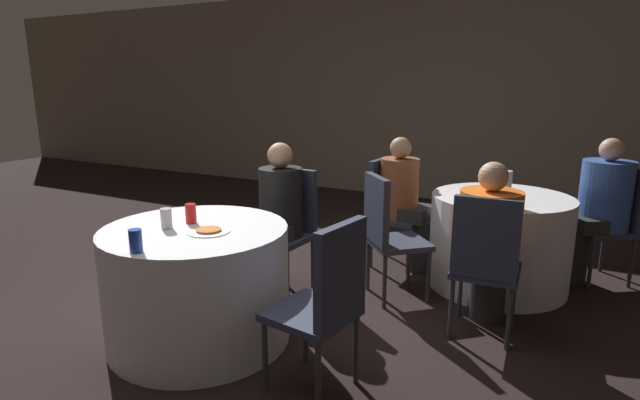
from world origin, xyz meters
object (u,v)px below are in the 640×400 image
soda_can_silver (166,218)px  bottle_far (505,188)px  chair_far_northeast (614,215)px  person_orange_shirt (489,244)px  person_blue_shirt (597,209)px  pizza_plate_near (209,231)px  chair_far_south (485,257)px  chair_far_west (388,203)px  person_black_shirt (276,221)px  table_near (198,284)px  soda_can_blue (136,241)px  chair_near_north (289,219)px  person_floral_shirt (406,203)px  soda_can_red (191,214)px  chair_near_east (327,296)px  chair_far_southwest (387,228)px  table_far (499,241)px

soda_can_silver → bottle_far: 2.28m
chair_far_northeast → person_orange_shirt: (-0.75, -1.31, 0.03)m
person_blue_shirt → pizza_plate_near: size_ratio=4.66×
chair_far_south → chair_far_west: size_ratio=1.00×
person_blue_shirt → bottle_far: size_ratio=4.66×
chair_far_south → person_black_shirt: person_black_shirt is taller
table_near → soda_can_blue: soda_can_blue is taller
person_black_shirt → pizza_plate_near: person_black_shirt is taller
person_orange_shirt → chair_near_north: bearing=176.8°
chair_far_west → person_floral_shirt: (0.17, -0.01, 0.02)m
bottle_far → soda_can_silver: bearing=-138.3°
soda_can_red → bottle_far: bearing=39.6°
pizza_plate_near → chair_near_east: bearing=-8.4°
pizza_plate_near → soda_can_red: size_ratio=2.04×
soda_can_red → table_near: bearing=-39.0°
bottle_far → chair_far_southwest: bearing=-156.5°
chair_near_north → person_floral_shirt: 1.07m
chair_near_east → person_floral_shirt: (-0.22, 1.95, 0.02)m
chair_far_southwest → person_orange_shirt: (0.74, -0.15, 0.03)m
chair_far_south → soda_can_silver: (-1.70, -0.88, 0.24)m
person_orange_shirt → soda_can_red: (-1.64, -0.89, 0.21)m
chair_far_southwest → person_orange_shirt: 0.75m
table_near → soda_can_red: size_ratio=9.15×
soda_can_blue → bottle_far: (1.53, 1.91, 0.06)m
chair_far_west → chair_far_northeast: (1.73, 0.46, 0.00)m
table_near → soda_can_silver: (-0.14, -0.08, 0.42)m
person_floral_shirt → soda_can_silver: bearing=-20.7°
person_black_shirt → chair_far_northeast: bearing=-142.5°
person_floral_shirt → chair_far_northeast: bearing=111.1°
person_blue_shirt → soda_can_red: bearing=99.2°
chair_near_north → table_far: bearing=-147.7°
table_far → pizza_plate_near: pizza_plate_near is taller
pizza_plate_near → person_floral_shirt: bearing=71.5°
bottle_far → table_near: bearing=-137.5°
chair_far_northeast → bottle_far: 1.16m
person_black_shirt → soda_can_silver: bearing=81.7°
chair_far_northeast → chair_near_east: bearing=117.1°
pizza_plate_near → person_black_shirt: bearing=94.9°
pizza_plate_near → soda_can_blue: (-0.10, -0.45, 0.05)m
chair_near_east → chair_far_northeast: 2.77m
person_floral_shirt → bottle_far: 0.94m
chair_far_west → bottle_far: bearing=73.3°
soda_can_blue → person_orange_shirt: bearing=43.3°
chair_near_north → person_black_shirt: bearing=90.0°
chair_far_south → soda_can_blue: size_ratio=7.61×
person_black_shirt → chair_far_south: bearing=-176.0°
table_near → chair_far_southwest: (0.82, 1.11, 0.18)m
chair_far_southwest → person_black_shirt: person_black_shirt is taller
person_floral_shirt → table_far: bearing=90.0°
chair_near_east → soda_can_red: (-1.05, 0.22, 0.24)m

